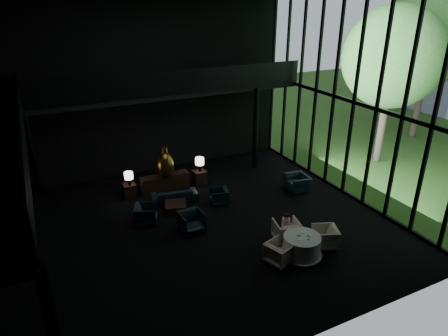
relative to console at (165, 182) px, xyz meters
name	(u,v)px	position (x,y,z in m)	size (l,w,h in m)	color
floor	(196,229)	(-0.05, -3.67, -0.34)	(14.00, 12.00, 0.02)	black
wall_back	(143,89)	(-0.05, 2.33, 3.66)	(14.00, 0.04, 8.00)	black
wall_front	(302,203)	(-0.05, -9.67, 3.66)	(14.00, 0.04, 8.00)	black
curtain_wall	(354,102)	(6.90, -3.67, 3.66)	(0.20, 12.00, 8.00)	black
mezzanine_back	(171,92)	(0.95, 1.33, 3.66)	(12.00, 2.00, 0.25)	black
railing_left	(22,128)	(-5.05, -3.67, 4.26)	(0.06, 12.00, 1.00)	black
railing_back	(178,82)	(0.95, 0.33, 4.26)	(12.00, 0.06, 1.00)	black
column_nw	(31,150)	(-5.05, 2.03, 1.66)	(0.24, 0.24, 4.00)	black
column_ne	(255,129)	(4.75, 0.33, 1.66)	(0.24, 0.24, 4.00)	black
tree_near	(393,57)	(10.95, -1.67, 4.90)	(4.80, 4.80, 7.65)	#382D23
tree_far	(432,33)	(15.95, 0.33, 5.65)	(5.60, 5.60, 8.80)	#382D23
console	(165,182)	(0.00, 0.00, 0.00)	(2.12, 0.48, 0.68)	black
bronze_urn	(165,164)	(0.00, -0.20, 0.92)	(0.74, 0.74, 1.37)	#A7792B
side_table_left	(129,190)	(-1.60, -0.02, -0.05)	(0.52, 0.52, 0.57)	black
table_lamp_left	(129,176)	(-1.60, -0.16, 0.67)	(0.36, 0.36, 0.61)	black
side_table_right	(200,177)	(1.60, -0.12, -0.04)	(0.55, 0.55, 0.60)	black
table_lamp_right	(200,162)	(1.60, -0.18, 0.74)	(0.39, 0.39, 0.66)	black
sofa	(174,194)	(-0.02, -1.28, -0.01)	(1.68, 0.49, 0.66)	#193239
lounge_armchair_west	(146,213)	(-1.57, -2.46, 0.09)	(0.83, 0.78, 0.86)	black
lounge_armchair_east	(219,196)	(1.57, -2.27, -0.01)	(0.63, 0.59, 0.65)	black
lounge_armchair_south	(192,220)	(-0.24, -3.76, 0.13)	(0.90, 0.85, 0.93)	#133037
window_armchair	(298,181)	(5.24, -2.63, 0.08)	(0.96, 0.62, 0.84)	black
coffee_table	(176,207)	(-0.28, -2.12, -0.16)	(0.81, 0.81, 0.36)	black
dining_table	(301,248)	(2.42, -6.75, -0.01)	(1.38, 1.38, 0.75)	white
dining_chair_north	(287,229)	(2.49, -5.78, 0.14)	(0.92, 0.86, 0.95)	beige
dining_chair_east	(325,236)	(3.48, -6.64, 0.08)	(0.81, 0.76, 0.83)	beige
dining_chair_west	(280,251)	(1.59, -6.71, 0.07)	(0.80, 0.75, 0.82)	beige
child	(286,221)	(2.49, -5.72, 0.42)	(0.29, 0.29, 0.62)	#E2ADC2
plate_a	(300,239)	(2.27, -6.84, 0.42)	(0.21, 0.21, 0.01)	white
plate_b	(303,231)	(2.63, -6.52, 0.42)	(0.24, 0.24, 0.02)	white
saucer	(310,235)	(2.68, -6.79, 0.42)	(0.16, 0.16, 0.01)	white
coffee_cup	(308,235)	(2.63, -6.79, 0.46)	(0.08, 0.08, 0.06)	white
cereal_bowl	(299,235)	(2.35, -6.66, 0.45)	(0.15, 0.15, 0.07)	white
cream_pot	(308,239)	(2.48, -6.99, 0.45)	(0.06, 0.06, 0.07)	#99999E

